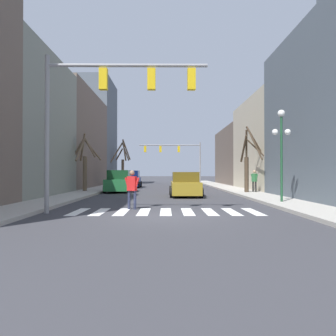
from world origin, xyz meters
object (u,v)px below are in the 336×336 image
Objects in this scene: car_parked_left_mid at (131,180)px; car_driving_toward_lane at (120,182)px; traffic_signal_far at (176,153)px; car_parked_right_near at (191,178)px; car_parked_left_near at (188,181)px; traffic_signal_near at (107,96)px; pedestrian_on_right_sidewalk at (254,179)px; street_tree_right_far at (84,162)px; car_parked_right_far at (185,185)px; street_lamp_right_corner at (281,137)px; street_tree_right_near at (122,161)px; pedestrian_on_left_sidewalk at (132,186)px; street_tree_left_mid at (248,161)px.

car_driving_toward_lane is at bearing 179.61° from car_parked_left_mid.
traffic_signal_far is 1.87× the size of car_parked_right_near.
car_driving_toward_lane reaches higher than car_parked_left_near.
traffic_signal_near is 1.50× the size of car_parked_left_mid.
traffic_signal_far is at bearing -17.30° from pedestrian_on_right_sidewalk.
car_driving_toward_lane is 3.23m from street_tree_right_far.
pedestrian_on_right_sidewalk is at bearing -6.17° from street_tree_right_far.
car_parked_left_mid reaches higher than car_parked_right_far.
street_tree_right_far is at bearing 142.19° from street_lamp_right_corner.
car_parked_right_far is at bearing -90.30° from traffic_signal_far.
street_tree_right_near is (0.57, 18.48, 0.70)m from street_tree_right_far.
street_lamp_right_corner is 1.01× the size of car_driving_toward_lane.
car_parked_left_mid is 16.36m from car_parked_right_near.
pedestrian_on_left_sidewalk is (2.30, -12.39, 0.18)m from car_driving_toward_lane.
pedestrian_on_left_sidewalk is (-7.33, -2.01, -2.40)m from street_lamp_right_corner.
car_driving_toward_lane is at bearing 128.78° from car_parked_left_near.
car_parked_right_far is 6.87m from car_driving_toward_lane.
pedestrian_on_right_sidewalk is (0.83, 8.13, -2.30)m from street_lamp_right_corner.
car_parked_left_mid is 14.35m from street_tree_left_mid.
pedestrian_on_right_sidewalk is at bearing -134.10° from car_parked_left_mid.
car_parked_left_mid is 0.72× the size of street_tree_right_near.
car_parked_right_near is 24.80m from pedestrian_on_right_sidewalk.
traffic_signal_near is 1.43× the size of car_parked_right_near.
traffic_signal_near is 8.98m from street_lamp_right_corner.
car_parked_right_far is at bearing 174.79° from car_parked_right_near.
street_lamp_right_corner is at bearing -176.40° from car_parked_right_near.
car_parked_left_near is 2.73× the size of pedestrian_on_right_sidewalk.
traffic_signal_near reaches higher than street_tree_right_far.
car_driving_toward_lane is (-0.05, -7.84, -0.00)m from car_parked_left_mid.
street_tree_right_near is at bearing 6.79° from car_driving_toward_lane.
pedestrian_on_right_sidewalk is at bearing -66.39° from car_parked_right_far.
car_parked_right_near is at bearing -25.08° from pedestrian_on_right_sidewalk.
car_parked_left_mid is at bearing 117.73° from street_lamp_right_corner.
street_lamp_right_corner is at bearing 37.20° from pedestrian_on_left_sidewalk.
car_parked_left_near is (5.92, -3.03, -0.08)m from car_parked_left_mid.
pedestrian_on_left_sidewalk is 0.29× the size of street_tree_right_near.
street_tree_right_far is (-2.67, -0.84, 1.62)m from car_driving_toward_lane.
street_tree_right_near reaches higher than street_tree_right_far.
traffic_signal_far is 19.07m from car_driving_toward_lane.
street_tree_left_mid reaches higher than car_parked_left_near.
street_tree_right_near is (-7.21, 22.24, 2.38)m from car_parked_right_far.
street_lamp_right_corner is 8.49m from pedestrian_on_right_sidewalk.
traffic_signal_near is 22.07m from car_parked_left_mid.
pedestrian_on_right_sidewalk is at bearing -57.73° from street_tree_right_near.
pedestrian_on_right_sidewalk is (10.41, -10.09, 0.28)m from car_parked_left_mid.
traffic_signal_near is at bearing -83.57° from street_tree_right_near.
car_parked_right_near is at bearing 103.26° from pedestrian_on_left_sidewalk.
car_parked_left_near is 10.46m from street_tree_right_far.
street_tree_left_mid is at bearing -7.06° from street_tree_right_far.
street_tree_right_near is at bearing -177.22° from traffic_signal_far.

